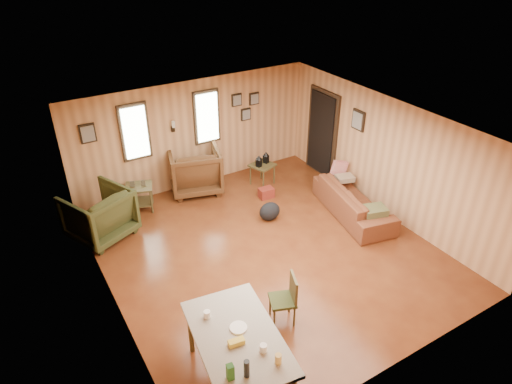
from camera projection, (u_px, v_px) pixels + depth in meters
room at (268, 185)px, 8.01m from camera, size 5.54×6.04×2.44m
sofa at (354, 197)px, 9.19m from camera, size 1.03×2.18×0.82m
recliner_brown at (195, 168)px, 9.99m from camera, size 1.32×1.27×1.11m
recliner_green at (99, 212)px, 8.48m from camera, size 1.34×1.31×1.07m
end_table at (140, 193)px, 9.38m from camera, size 0.67×0.64×0.68m
side_table at (262, 164)px, 10.23m from camera, size 0.61×0.61×0.77m
cooler at (266, 193)px, 9.92m from camera, size 0.32×0.24×0.22m
backpack at (270, 211)px, 9.14m from camera, size 0.52×0.45×0.38m
sofa_pillows at (357, 190)px, 9.22m from camera, size 0.90×1.89×0.38m
dining_table at (238, 341)px, 5.57m from camera, size 1.21×1.77×1.08m
dining_chair at (287, 297)px, 6.67m from camera, size 0.48×0.48×0.82m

